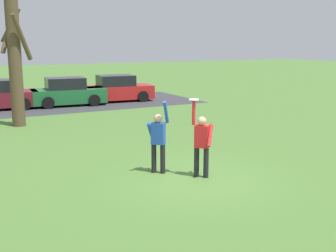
{
  "coord_description": "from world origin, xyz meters",
  "views": [
    {
      "loc": [
        -5.79,
        -9.27,
        3.58
      ],
      "look_at": [
        -0.2,
        1.06,
        1.25
      ],
      "focal_mm": 45.54,
      "sensor_mm": 36.0,
      "label": 1
    }
  ],
  "objects_px": {
    "person_defender": "(158,138)",
    "person_catcher": "(202,141)",
    "frisbee_disc": "(194,100)",
    "bare_tree_tall": "(15,56)",
    "parked_car_green": "(68,93)",
    "parked_car_red": "(118,89)"
  },
  "relations": [
    {
      "from": "person_defender",
      "to": "person_catcher",
      "type": "bearing_deg",
      "value": 0.0
    },
    {
      "from": "person_defender",
      "to": "frisbee_disc",
      "type": "relative_size",
      "value": 7.66
    },
    {
      "from": "bare_tree_tall",
      "to": "person_catcher",
      "type": "bearing_deg",
      "value": -72.59
    },
    {
      "from": "frisbee_disc",
      "to": "bare_tree_tall",
      "type": "distance_m",
      "value": 10.07
    },
    {
      "from": "bare_tree_tall",
      "to": "person_defender",
      "type": "bearing_deg",
      "value": -75.95
    },
    {
      "from": "frisbee_disc",
      "to": "parked_car_green",
      "type": "xyz_separation_m",
      "value": [
        0.61,
        14.59,
        -1.37
      ]
    },
    {
      "from": "person_defender",
      "to": "bare_tree_tall",
      "type": "distance_m",
      "value": 9.37
    },
    {
      "from": "person_defender",
      "to": "frisbee_disc",
      "type": "xyz_separation_m",
      "value": [
        0.69,
        -0.72,
        1.11
      ]
    },
    {
      "from": "parked_car_red",
      "to": "parked_car_green",
      "type": "bearing_deg",
      "value": -169.6
    },
    {
      "from": "person_catcher",
      "to": "parked_car_green",
      "type": "bearing_deg",
      "value": -45.3
    },
    {
      "from": "frisbee_disc",
      "to": "bare_tree_tall",
      "type": "height_order",
      "value": "bare_tree_tall"
    },
    {
      "from": "person_catcher",
      "to": "frisbee_disc",
      "type": "height_order",
      "value": "frisbee_disc"
    },
    {
      "from": "person_defender",
      "to": "parked_car_red",
      "type": "xyz_separation_m",
      "value": [
        4.47,
        14.16,
        -0.25
      ]
    },
    {
      "from": "frisbee_disc",
      "to": "parked_car_red",
      "type": "bearing_deg",
      "value": 75.72
    },
    {
      "from": "frisbee_disc",
      "to": "parked_car_green",
      "type": "bearing_deg",
      "value": 87.59
    },
    {
      "from": "person_defender",
      "to": "parked_car_green",
      "type": "height_order",
      "value": "person_defender"
    },
    {
      "from": "parked_car_green",
      "to": "person_catcher",
      "type": "bearing_deg",
      "value": -86.62
    },
    {
      "from": "frisbee_disc",
      "to": "parked_car_red",
      "type": "xyz_separation_m",
      "value": [
        3.79,
        14.88,
        -1.37
      ]
    },
    {
      "from": "frisbee_disc",
      "to": "parked_car_red",
      "type": "relative_size",
      "value": 0.06
    },
    {
      "from": "person_defender",
      "to": "parked_car_green",
      "type": "bearing_deg",
      "value": 131.13
    },
    {
      "from": "person_catcher",
      "to": "bare_tree_tall",
      "type": "bearing_deg",
      "value": -26.11
    },
    {
      "from": "parked_car_red",
      "to": "bare_tree_tall",
      "type": "xyz_separation_m",
      "value": [
        -6.7,
        -5.28,
        2.25
      ]
    }
  ]
}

